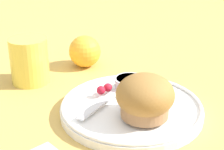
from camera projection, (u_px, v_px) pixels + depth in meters
name	position (u px, v px, depth m)	size (l,w,h in m)	color
ground_plane	(131.00, 113.00, 0.65)	(3.00, 3.00, 0.00)	tan
plate	(132.00, 109.00, 0.65)	(0.25, 0.25, 0.02)	white
muffin	(145.00, 98.00, 0.60)	(0.09, 0.09, 0.07)	#9E7047
cream_ramekin	(130.00, 83.00, 0.70)	(0.06, 0.06, 0.02)	silver
berry_pair	(104.00, 89.00, 0.68)	(0.03, 0.02, 0.02)	#B7192D
butter_knife	(112.00, 95.00, 0.67)	(0.19, 0.07, 0.00)	silver
orange_fruit	(85.00, 51.00, 0.83)	(0.07, 0.07, 0.07)	#F4A82D
juice_glass	(29.00, 60.00, 0.75)	(0.08, 0.08, 0.09)	#EAD14C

